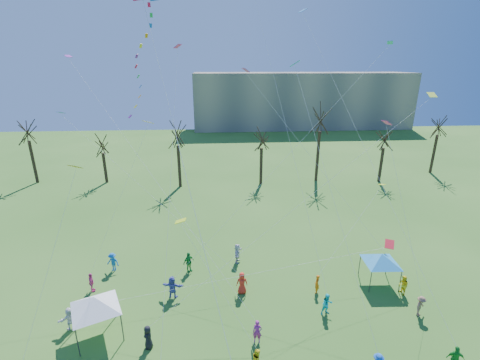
{
  "coord_description": "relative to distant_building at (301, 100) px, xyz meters",
  "views": [
    {
      "loc": [
        -2.35,
        -13.22,
        17.39
      ],
      "look_at": [
        -1.03,
        5.0,
        11.0
      ],
      "focal_mm": 25.0,
      "sensor_mm": 36.0,
      "label": 1
    }
  ],
  "objects": [
    {
      "name": "canopy_tent_blue",
      "position": [
        -11.12,
        -72.5,
        -5.16
      ],
      "size": [
        3.69,
        3.69,
        2.77
      ],
      "color": "#3F3F44",
      "rests_on": "ground"
    },
    {
      "name": "big_box_kite",
      "position": [
        -28.68,
        -72.74,
        9.84
      ],
      "size": [
        3.65,
        7.37,
        23.64
      ],
      "color": "#EF103B",
      "rests_on": "ground"
    },
    {
      "name": "bare_tree_row",
      "position": [
        -17.93,
        -46.19,
        -0.23
      ],
      "size": [
        69.23,
        9.28,
        12.12
      ],
      "color": "black",
      "rests_on": "ground"
    },
    {
      "name": "distant_building",
      "position": [
        0.0,
        0.0,
        0.0
      ],
      "size": [
        60.0,
        14.0,
        15.0
      ],
      "primitive_type": "cube",
      "color": "gray",
      "rests_on": "ground"
    },
    {
      "name": "canopy_tent_white",
      "position": [
        -32.55,
        -76.64,
        -4.9
      ],
      "size": [
        3.73,
        3.73,
        3.07
      ],
      "color": "#3F3F44",
      "rests_on": "ground"
    },
    {
      "name": "festival_crowd",
      "position": [
        -23.83,
        -74.84,
        -6.64
      ],
      "size": [
        26.33,
        14.69,
        1.86
      ],
      "color": "red",
      "rests_on": "ground"
    },
    {
      "name": "small_kites_aloft",
      "position": [
        -20.96,
        -70.14,
        6.0
      ],
      "size": [
        30.46,
        17.69,
        34.34
      ],
      "color": "#E6AD0C",
      "rests_on": "ground"
    }
  ]
}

